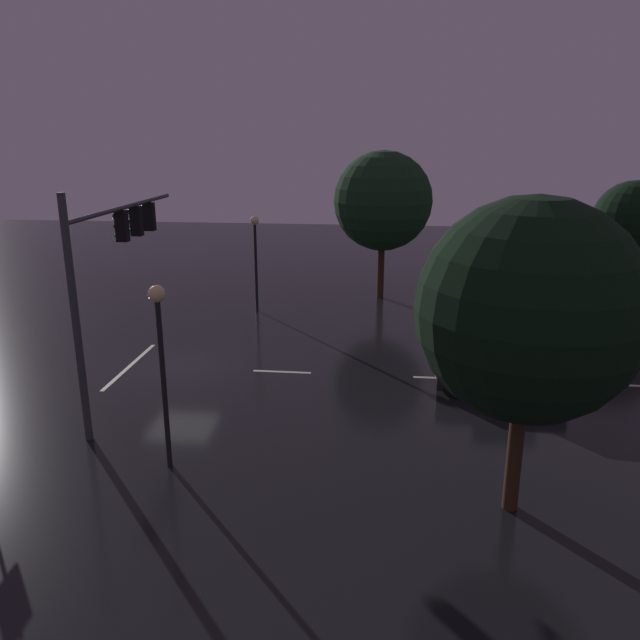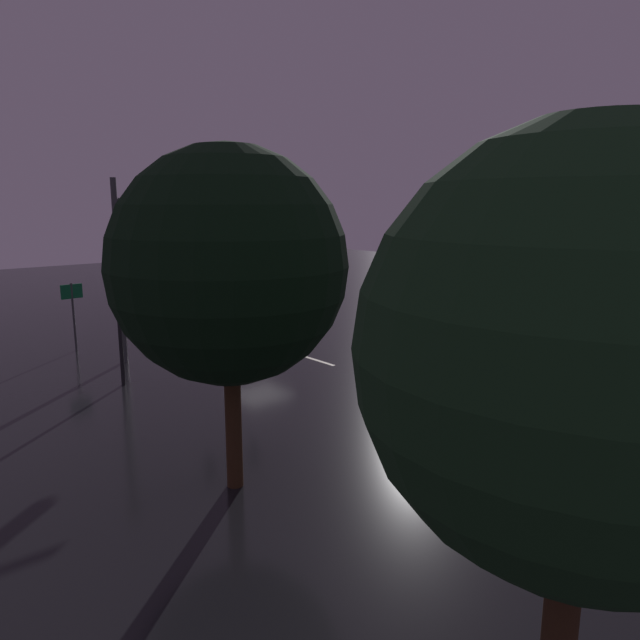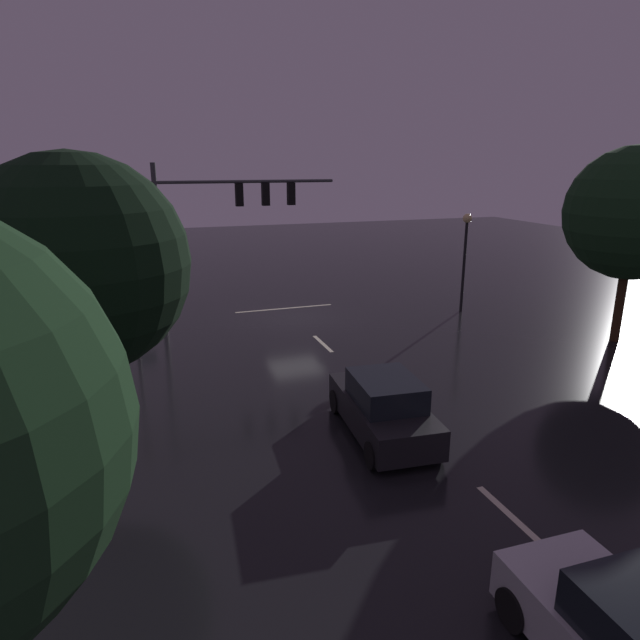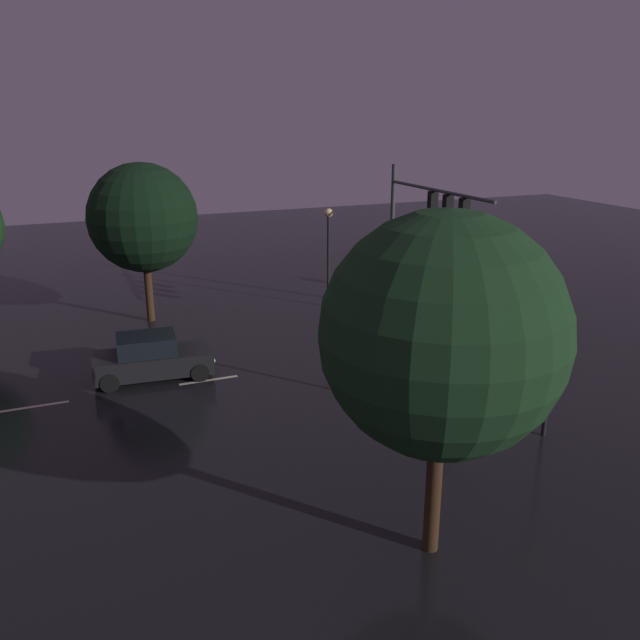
{
  "view_description": "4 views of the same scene",
  "coord_description": "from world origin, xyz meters",
  "px_view_note": "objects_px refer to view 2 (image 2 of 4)",
  "views": [
    {
      "loc": [
        21.59,
        7.75,
        8.58
      ],
      "look_at": [
        0.61,
        5.51,
        2.27
      ],
      "focal_mm": 34.94,
      "sensor_mm": 36.0,
      "label": 1
    },
    {
      "loc": [
        14.61,
        21.24,
        6.2
      ],
      "look_at": [
        -0.31,
        3.89,
        1.58
      ],
      "focal_mm": 32.74,
      "sensor_mm": 36.0,
      "label": 2
    },
    {
      "loc": [
        7.0,
        24.13,
        7.12
      ],
      "look_at": [
        0.45,
        4.97,
        1.31
      ],
      "focal_mm": 30.9,
      "sensor_mm": 36.0,
      "label": 3
    },
    {
      "loc": [
        -22.45,
        14.68,
        9.65
      ],
      "look_at": [
        -0.53,
        5.73,
        2.0
      ],
      "focal_mm": 36.8,
      "sensor_mm": 36.0,
      "label": 4
    }
  ],
  "objects_px": {
    "tree_left_far": "(554,224)",
    "route_sign": "(72,302)",
    "car_approaching": "(466,394)",
    "traffic_signal_assembly": "(185,232)",
    "street_lamp_right_kerb": "(117,285)",
    "street_lamp_left_kerb": "(404,259)",
    "tree_right_far": "(585,354)",
    "tree_right_near": "(229,266)"
  },
  "relations": [
    {
      "from": "traffic_signal_assembly",
      "to": "street_lamp_right_kerb",
      "type": "xyz_separation_m",
      "value": [
        4.11,
        2.89,
        -1.51
      ]
    },
    {
      "from": "car_approaching",
      "to": "tree_left_far",
      "type": "relative_size",
      "value": 0.57
    },
    {
      "from": "tree_right_far",
      "to": "tree_left_far",
      "type": "bearing_deg",
      "value": -151.48
    },
    {
      "from": "car_approaching",
      "to": "tree_left_far",
      "type": "bearing_deg",
      "value": -160.95
    },
    {
      "from": "route_sign",
      "to": "tree_right_near",
      "type": "bearing_deg",
      "value": 84.45
    },
    {
      "from": "tree_right_near",
      "to": "tree_left_far",
      "type": "relative_size",
      "value": 0.95
    },
    {
      "from": "tree_right_near",
      "to": "street_lamp_right_kerb",
      "type": "bearing_deg",
      "value": -96.8
    },
    {
      "from": "tree_left_far",
      "to": "tree_right_far",
      "type": "height_order",
      "value": "tree_left_far"
    },
    {
      "from": "tree_right_far",
      "to": "street_lamp_right_kerb",
      "type": "bearing_deg",
      "value": -97.22
    },
    {
      "from": "street_lamp_left_kerb",
      "to": "route_sign",
      "type": "relative_size",
      "value": 1.65
    },
    {
      "from": "street_lamp_right_kerb",
      "to": "route_sign",
      "type": "xyz_separation_m",
      "value": [
        -0.39,
        -5.96,
        -1.42
      ]
    },
    {
      "from": "route_sign",
      "to": "street_lamp_right_kerb",
      "type": "bearing_deg",
      "value": 86.29
    },
    {
      "from": "tree_right_near",
      "to": "tree_right_far",
      "type": "relative_size",
      "value": 1.06
    },
    {
      "from": "car_approaching",
      "to": "street_lamp_left_kerb",
      "type": "xyz_separation_m",
      "value": [
        -9.2,
        -10.5,
        2.58
      ]
    },
    {
      "from": "traffic_signal_assembly",
      "to": "tree_left_far",
      "type": "relative_size",
      "value": 1.04
    },
    {
      "from": "street_lamp_right_kerb",
      "to": "tree_right_far",
      "type": "distance_m",
      "value": 16.91
    },
    {
      "from": "street_lamp_right_kerb",
      "to": "route_sign",
      "type": "bearing_deg",
      "value": -93.71
    },
    {
      "from": "tree_left_far",
      "to": "tree_right_far",
      "type": "relative_size",
      "value": 1.11
    },
    {
      "from": "tree_left_far",
      "to": "route_sign",
      "type": "bearing_deg",
      "value": -31.69
    },
    {
      "from": "traffic_signal_assembly",
      "to": "route_sign",
      "type": "bearing_deg",
      "value": -39.47
    },
    {
      "from": "traffic_signal_assembly",
      "to": "tree_left_far",
      "type": "distance_m",
      "value": 16.82
    },
    {
      "from": "car_approaching",
      "to": "route_sign",
      "type": "xyz_separation_m",
      "value": [
        5.74,
        -15.7,
        1.29
      ]
    },
    {
      "from": "traffic_signal_assembly",
      "to": "tree_right_near",
      "type": "bearing_deg",
      "value": 66.11
    },
    {
      "from": "traffic_signal_assembly",
      "to": "street_lamp_left_kerb",
      "type": "distance_m",
      "value": 11.54
    },
    {
      "from": "traffic_signal_assembly",
      "to": "street_lamp_right_kerb",
      "type": "height_order",
      "value": "traffic_signal_assembly"
    },
    {
      "from": "street_lamp_right_kerb",
      "to": "tree_left_far",
      "type": "height_order",
      "value": "tree_left_far"
    },
    {
      "from": "street_lamp_left_kerb",
      "to": "route_sign",
      "type": "height_order",
      "value": "street_lamp_left_kerb"
    },
    {
      "from": "route_sign",
      "to": "tree_left_far",
      "type": "height_order",
      "value": "tree_left_far"
    },
    {
      "from": "tree_right_far",
      "to": "street_lamp_left_kerb",
      "type": "bearing_deg",
      "value": -134.95
    },
    {
      "from": "car_approaching",
      "to": "street_lamp_left_kerb",
      "type": "bearing_deg",
      "value": -131.24
    },
    {
      "from": "tree_left_far",
      "to": "tree_right_far",
      "type": "bearing_deg",
      "value": 28.52
    },
    {
      "from": "traffic_signal_assembly",
      "to": "tree_right_near",
      "type": "relative_size",
      "value": 1.09
    },
    {
      "from": "tree_left_far",
      "to": "car_approaching",
      "type": "bearing_deg",
      "value": 19.05
    },
    {
      "from": "traffic_signal_assembly",
      "to": "route_sign",
      "type": "relative_size",
      "value": 2.8
    },
    {
      "from": "street_lamp_left_kerb",
      "to": "traffic_signal_assembly",
      "type": "bearing_deg",
      "value": -10.74
    },
    {
      "from": "tree_right_near",
      "to": "street_lamp_left_kerb",
      "type": "bearing_deg",
      "value": -149.86
    },
    {
      "from": "traffic_signal_assembly",
      "to": "tree_right_far",
      "type": "relative_size",
      "value": 1.16
    },
    {
      "from": "street_lamp_right_kerb",
      "to": "tree_right_far",
      "type": "xyz_separation_m",
      "value": [
        2.12,
        16.72,
        1.3
      ]
    },
    {
      "from": "traffic_signal_assembly",
      "to": "tree_right_far",
      "type": "xyz_separation_m",
      "value": [
        6.23,
        19.61,
        -0.21
      ]
    },
    {
      "from": "street_lamp_left_kerb",
      "to": "street_lamp_right_kerb",
      "type": "xyz_separation_m",
      "value": [
        15.33,
        0.76,
        0.13
      ]
    },
    {
      "from": "car_approaching",
      "to": "route_sign",
      "type": "distance_m",
      "value": 16.76
    },
    {
      "from": "route_sign",
      "to": "tree_right_near",
      "type": "height_order",
      "value": "tree_right_near"
    }
  ]
}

